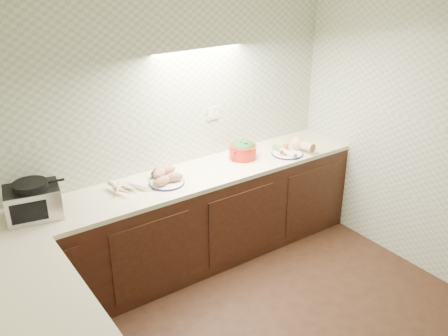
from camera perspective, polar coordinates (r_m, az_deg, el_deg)
room at (r=2.94m, az=9.24°, el=1.29°), size 3.60×3.60×2.60m
counter at (r=3.69m, az=-7.69°, el=-14.76°), size 3.60×3.60×0.90m
toaster_oven at (r=3.95m, az=-21.01°, el=-3.51°), size 0.44×0.37×0.28m
parsnip_pile at (r=4.15m, az=-11.33°, el=-2.40°), size 0.32×0.32×0.07m
sweet_potato_plate at (r=4.25m, az=-6.71°, el=-1.10°), size 0.31×0.31×0.14m
onion_bowl at (r=4.36m, az=-7.51°, el=-0.70°), size 0.13×0.13×0.10m
dutch_oven at (r=4.72m, az=2.17°, el=2.13°), size 0.33×0.30×0.18m
veg_plate at (r=4.90m, az=7.79°, el=2.33°), size 0.37×0.32×0.14m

